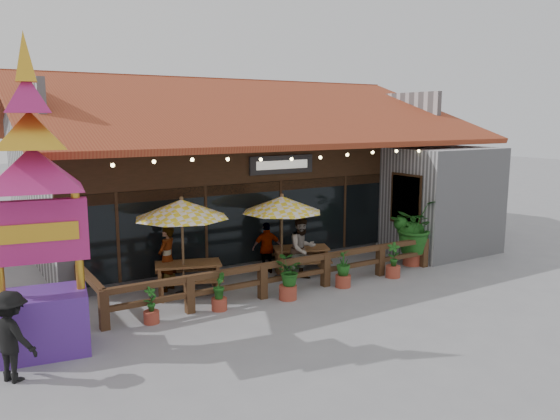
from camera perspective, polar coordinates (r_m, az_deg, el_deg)
ground at (r=15.95m, az=5.13°, el=-7.17°), size 100.00×100.00×0.00m
restaurant_building at (r=21.19m, az=-4.99°, el=3.09°), size 15.50×14.73×6.09m
patio_railing at (r=14.37m, az=-1.44°, el=-6.47°), size 10.00×2.60×0.92m
umbrella_left at (r=14.14m, az=-10.24°, el=0.08°), size 2.65×2.65×2.63m
umbrella_right at (r=15.45m, az=0.21°, el=0.57°), size 2.79×2.79×2.48m
picnic_table_left at (r=14.71m, az=-9.56°, el=-6.47°), size 2.08×1.94×0.82m
picnic_table_right at (r=16.41m, az=2.20°, el=-4.76°), size 2.04×1.92×0.78m
thai_sign_tower at (r=11.28m, az=-24.35°, el=3.18°), size 2.80×2.80×6.61m
tropical_plant at (r=17.57m, az=13.75°, el=-1.82°), size 1.96×1.88×2.09m
diner_a at (r=14.92m, az=-11.72°, el=-4.96°), size 0.77×0.75×1.78m
diner_b at (r=15.58m, az=2.34°, el=-4.05°), size 0.91×0.72×1.84m
diner_c at (r=16.29m, az=-1.36°, el=-3.97°), size 0.97×0.60×1.54m
pedestrian at (r=10.86m, az=-26.26°, el=-11.75°), size 1.10×1.22×1.64m
planter_a at (r=12.83m, az=-13.32°, el=-9.90°), size 0.36×0.35×0.86m
planter_b at (r=13.36m, az=-6.38°, el=-8.66°), size 0.42×0.44×0.92m
planter_c at (r=13.98m, az=0.84°, el=-6.86°), size 0.89×0.89×1.12m
planter_d at (r=15.11m, az=6.62°, el=-6.18°), size 0.54×0.54×1.03m
planter_e at (r=16.26m, az=11.74°, el=-5.41°), size 0.43×0.44×1.04m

